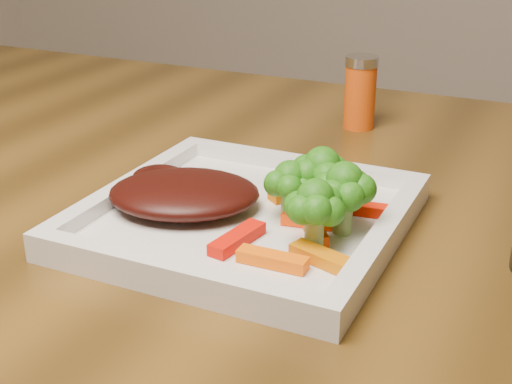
% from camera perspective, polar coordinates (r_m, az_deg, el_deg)
% --- Properties ---
extents(plate, '(0.27, 0.27, 0.01)m').
position_cam_1_polar(plate, '(0.64, -0.81, -2.39)').
color(plate, white).
rests_on(plate, dining_table).
extents(steak, '(0.17, 0.15, 0.03)m').
position_cam_1_polar(steak, '(0.65, -5.77, -0.11)').
color(steak, '#380B08').
rests_on(steak, plate).
extents(broccoli_0, '(0.06, 0.06, 0.07)m').
position_cam_1_polar(broccoli_0, '(0.63, 5.28, 1.00)').
color(broccoli_0, '#317A14').
rests_on(broccoli_0, plate).
extents(broccoli_1, '(0.07, 0.07, 0.06)m').
position_cam_1_polar(broccoli_1, '(0.60, 7.03, -0.45)').
color(broccoli_1, '#135F0F').
rests_on(broccoli_1, plate).
extents(broccoli_2, '(0.07, 0.07, 0.06)m').
position_cam_1_polar(broccoli_2, '(0.57, 4.72, -1.89)').
color(broccoli_2, '#347213').
rests_on(broccoli_2, plate).
extents(broccoli_3, '(0.06, 0.06, 0.06)m').
position_cam_1_polar(broccoli_3, '(0.62, 2.70, 0.36)').
color(broccoli_3, '#125E0F').
rests_on(broccoli_3, plate).
extents(carrot_0, '(0.06, 0.02, 0.01)m').
position_cam_1_polar(carrot_0, '(0.56, 1.32, -5.41)').
color(carrot_0, '#FF6104').
rests_on(carrot_0, plate).
extents(carrot_1, '(0.06, 0.03, 0.01)m').
position_cam_1_polar(carrot_1, '(0.56, 5.57, -5.33)').
color(carrot_1, '#CA6803').
rests_on(carrot_1, plate).
extents(carrot_2, '(0.03, 0.06, 0.01)m').
position_cam_1_polar(carrot_2, '(0.59, -1.51, -3.75)').
color(carrot_2, red).
rests_on(carrot_2, plate).
extents(carrot_3, '(0.05, 0.02, 0.01)m').
position_cam_1_polar(carrot_3, '(0.65, 9.50, -1.46)').
color(carrot_3, red).
rests_on(carrot_3, plate).
extents(carrot_4, '(0.03, 0.05, 0.01)m').
position_cam_1_polar(carrot_4, '(0.69, 2.81, 0.48)').
color(carrot_4, '#DE6003').
rests_on(carrot_4, plate).
extents(carrot_5, '(0.04, 0.05, 0.01)m').
position_cam_1_polar(carrot_5, '(0.60, 4.67, -3.09)').
color(carrot_5, '#FF4204').
rests_on(carrot_5, plate).
extents(carrot_6, '(0.05, 0.02, 0.01)m').
position_cam_1_polar(carrot_6, '(0.62, 4.32, -2.28)').
color(carrot_6, '#FC3F04').
rests_on(carrot_6, plate).
extents(spice_shaker, '(0.05, 0.05, 0.09)m').
position_cam_1_polar(spice_shaker, '(0.91, 8.33, 7.88)').
color(spice_shaker, '#D0470B').
rests_on(spice_shaker, dining_table).
extents(carrot_7, '(0.05, 0.06, 0.01)m').
position_cam_1_polar(carrot_7, '(0.68, 3.58, 0.09)').
color(carrot_7, '#DB6903').
rests_on(carrot_7, plate).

